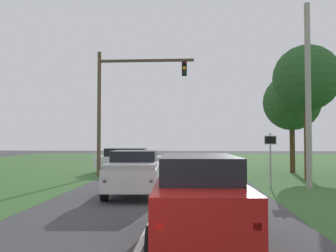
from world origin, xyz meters
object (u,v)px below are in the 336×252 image
object	(u,v)px
red_suv_near	(199,196)
oak_tree_right	(292,102)
crossing_suv_far	(128,160)
utility_pole_right	(308,95)
extra_tree_1	(306,79)
keep_moving_sign	(270,153)
traffic_light	(122,96)
pickup_truck_lead	(135,172)

from	to	relation	value
red_suv_near	oak_tree_right	size ratio (longest dim) A/B	0.67
crossing_suv_far	utility_pole_right	world-z (taller)	utility_pole_right
red_suv_near	crossing_suv_far	world-z (taller)	red_suv_near
extra_tree_1	utility_pole_right	bearing A→B (deg)	-106.76
red_suv_near	keep_moving_sign	distance (m)	9.86
traffic_light	extra_tree_1	world-z (taller)	traffic_light
utility_pole_right	pickup_truck_lead	bearing A→B (deg)	-163.14
red_suv_near	pickup_truck_lead	bearing A→B (deg)	110.55
traffic_light	utility_pole_right	world-z (taller)	utility_pole_right
red_suv_near	oak_tree_right	distance (m)	19.17
oak_tree_right	pickup_truck_lead	bearing A→B (deg)	-132.39
red_suv_near	extra_tree_1	bearing A→B (deg)	62.54
keep_moving_sign	crossing_suv_far	size ratio (longest dim) A/B	0.57
oak_tree_right	crossing_suv_far	xyz separation A→B (m)	(-11.69, -0.32, -4.10)
pickup_truck_lead	crossing_suv_far	xyz separation A→B (m)	(-2.07, 10.21, -0.05)
red_suv_near	keep_moving_sign	bearing A→B (deg)	68.05
utility_pole_right	crossing_suv_far	bearing A→B (deg)	142.74
keep_moving_sign	oak_tree_right	world-z (taller)	oak_tree_right
oak_tree_right	crossing_suv_far	world-z (taller)	oak_tree_right
pickup_truck_lead	oak_tree_right	world-z (taller)	oak_tree_right
red_suv_near	utility_pole_right	world-z (taller)	utility_pole_right
crossing_suv_far	extra_tree_1	distance (m)	13.03
red_suv_near	extra_tree_1	distance (m)	15.05
red_suv_near	traffic_light	world-z (taller)	traffic_light
keep_moving_sign	crossing_suv_far	world-z (taller)	keep_moving_sign
traffic_light	crossing_suv_far	distance (m)	5.19
red_suv_near	utility_pole_right	distance (m)	11.39
traffic_light	utility_pole_right	bearing A→B (deg)	-25.39
extra_tree_1	traffic_light	bearing A→B (deg)	172.53
pickup_truck_lead	keep_moving_sign	size ratio (longest dim) A/B	2.01
keep_moving_sign	extra_tree_1	distance (m)	6.18
keep_moving_sign	red_suv_near	bearing A→B (deg)	-111.95
traffic_light	extra_tree_1	xyz separation A→B (m)	(11.09, -1.46, 0.73)
traffic_light	oak_tree_right	world-z (taller)	traffic_light
pickup_truck_lead	traffic_light	world-z (taller)	traffic_light
red_suv_near	crossing_suv_far	bearing A→B (deg)	105.19
pickup_truck_lead	extra_tree_1	size ratio (longest dim) A/B	0.69
red_suv_near	pickup_truck_lead	size ratio (longest dim) A/B	0.88
oak_tree_right	utility_pole_right	size ratio (longest dim) A/B	0.78
pickup_truck_lead	utility_pole_right	world-z (taller)	utility_pole_right
extra_tree_1	crossing_suv_far	bearing A→B (deg)	158.46
oak_tree_right	crossing_suv_far	size ratio (longest dim) A/B	1.49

